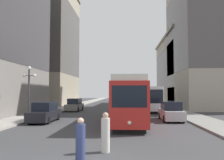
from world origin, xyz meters
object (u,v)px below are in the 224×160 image
at_px(transit_bus, 148,97).
at_px(pedestrian_crossing_near, 105,134).
at_px(parked_car_left_near, 45,113).
at_px(streetcar, 128,99).
at_px(parked_car_right_far, 171,112).
at_px(parked_car_left_mid, 75,105).
at_px(lamp_post_left_near, 29,84).
at_px(pedestrian_crossing_far, 80,141).

distance_m(transit_bus, pedestrian_crossing_near, 23.85).
bearing_deg(parked_car_left_near, pedestrian_crossing_near, -57.54).
bearing_deg(transit_bus, streetcar, -104.08).
bearing_deg(parked_car_right_far, streetcar, 22.33).
relative_size(streetcar, transit_bus, 1.04).
relative_size(parked_car_right_far, pedestrian_crossing_near, 2.66).
relative_size(streetcar, parked_car_left_near, 2.71).
distance_m(streetcar, transit_bus, 13.77).
height_order(parked_car_left_near, parked_car_left_mid, same).
bearing_deg(parked_car_left_mid, transit_bus, 9.24).
xyz_separation_m(streetcar, lamp_post_left_near, (-9.49, 0.73, 1.42)).
bearing_deg(parked_car_right_far, pedestrian_crossing_near, 66.27).
xyz_separation_m(streetcar, parked_car_left_near, (-7.59, -0.05, -1.26)).
distance_m(parked_car_left_mid, pedestrian_crossing_far, 24.05).
xyz_separation_m(transit_bus, pedestrian_crossing_far, (-5.18, -24.82, -1.16)).
distance_m(transit_bus, parked_car_left_near, 17.28).
height_order(parked_car_left_near, lamp_post_left_near, lamp_post_left_near).
relative_size(pedestrian_crossing_far, lamp_post_left_near, 0.33).
relative_size(transit_bus, parked_car_left_mid, 2.62).
height_order(parked_car_right_far, pedestrian_crossing_near, parked_car_right_far).
bearing_deg(pedestrian_crossing_far, parked_car_left_near, -32.63).
xyz_separation_m(parked_car_right_far, pedestrian_crossing_near, (-5.27, -11.72, -0.01)).
bearing_deg(parked_car_right_far, transit_bus, -84.85).
xyz_separation_m(streetcar, transit_bus, (3.22, 13.39, -0.15)).
relative_size(parked_car_left_near, parked_car_left_mid, 1.01).
bearing_deg(lamp_post_left_near, pedestrian_crossing_near, -52.08).
height_order(transit_bus, parked_car_left_near, transit_bus).
bearing_deg(pedestrian_crossing_near, parked_car_left_near, -102.24).
height_order(parked_car_left_mid, parked_car_right_far, same).
xyz_separation_m(streetcar, parked_car_right_far, (4.18, 1.67, -1.26)).
height_order(parked_car_left_mid, lamp_post_left_near, lamp_post_left_near).
bearing_deg(lamp_post_left_near, parked_car_left_near, -22.39).
height_order(streetcar, transit_bus, streetcar).
height_order(parked_car_left_near, pedestrian_crossing_near, parked_car_left_near).
xyz_separation_m(parked_car_left_near, pedestrian_crossing_far, (5.63, -11.38, -0.05)).
bearing_deg(transit_bus, parked_car_left_near, -129.38).
bearing_deg(pedestrian_crossing_far, transit_bus, -70.74).
bearing_deg(pedestrian_crossing_near, parked_car_left_mid, -118.80).
xyz_separation_m(pedestrian_crossing_near, pedestrian_crossing_far, (-0.87, -1.39, -0.04)).
xyz_separation_m(parked_car_left_mid, parked_car_right_far, (11.77, -10.27, 0.00)).
distance_m(streetcar, pedestrian_crossing_near, 10.19).
xyz_separation_m(parked_car_right_far, lamp_post_left_near, (-13.67, -0.95, 2.67)).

